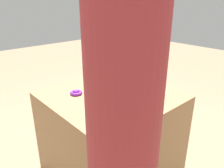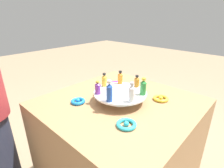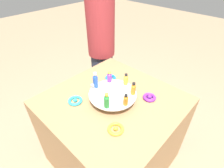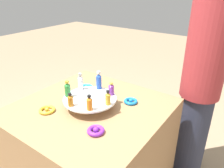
{
  "view_description": "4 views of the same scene",
  "coord_description": "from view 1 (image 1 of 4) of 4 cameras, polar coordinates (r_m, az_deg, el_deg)",
  "views": [
    {
      "loc": [
        -1.08,
        -1.22,
        1.53
      ],
      "look_at": [
        -0.09,
        -0.12,
        0.94
      ],
      "focal_mm": 35.0,
      "sensor_mm": 36.0,
      "label": 1
    },
    {
      "loc": [
        0.68,
        -0.82,
        1.36
      ],
      "look_at": [
        -0.03,
        -0.04,
        0.92
      ],
      "focal_mm": 28.0,
      "sensor_mm": 36.0,
      "label": 2
    },
    {
      "loc": [
        0.73,
        0.69,
        1.7
      ],
      "look_at": [
        -0.02,
        -0.03,
        0.92
      ],
      "focal_mm": 28.0,
      "sensor_mm": 36.0,
      "label": 3
    },
    {
      "loc": [
        -0.87,
        0.96,
        1.57
      ],
      "look_at": [
        -0.1,
        -0.12,
        0.94
      ],
      "focal_mm": 35.0,
      "sensor_mm": 36.0,
      "label": 4
    }
  ],
  "objects": [
    {
      "name": "ribbon_bow_gold",
      "position": [
        2.06,
        -0.09,
        0.81
      ],
      "size": [
        0.11,
        0.11,
        0.03
      ],
      "color": "gold",
      "rests_on": "party_table"
    },
    {
      "name": "person_figure",
      "position": [
        0.99,
        2.81,
        -17.64
      ],
      "size": [
        0.31,
        0.31,
        1.8
      ],
      "rotation": [
        0.0,
        0.0,
        0.9
      ],
      "color": "#282D42",
      "rests_on": "ground_plane"
    },
    {
      "name": "ribbon_bow_teal",
      "position": [
        1.81,
        8.82,
        -2.48
      ],
      "size": [
        0.11,
        0.11,
        0.03
      ],
      "color": "#2DB7CC",
      "rests_on": "party_table"
    },
    {
      "name": "bottle_purple",
      "position": [
        1.61,
        0.15,
        -1.3
      ],
      "size": [
        0.04,
        0.04,
        0.09
      ],
      "color": "#702D93",
      "rests_on": "display_stand"
    },
    {
      "name": "display_stand",
      "position": [
        1.77,
        -0.3,
        -1.21
      ],
      "size": [
        0.36,
        0.36,
        0.07
      ],
      "color": "white",
      "rests_on": "party_table"
    },
    {
      "name": "bottle_green",
      "position": [
        1.88,
        1.33,
        2.47
      ],
      "size": [
        0.04,
        0.04,
        0.12
      ],
      "color": "#288438",
      "rests_on": "display_stand"
    },
    {
      "name": "bottle_amber",
      "position": [
        1.88,
        -2.65,
        1.97
      ],
      "size": [
        0.03,
        0.03,
        0.09
      ],
      "color": "#AD6B19",
      "rests_on": "display_stand"
    },
    {
      "name": "bottle_clear",
      "position": [
        1.79,
        4.28,
        1.59
      ],
      "size": [
        0.04,
        0.04,
        0.12
      ],
      "color": "silver",
      "rests_on": "display_stand"
    },
    {
      "name": "bottle_blue",
      "position": [
        1.67,
        3.99,
        0.22
      ],
      "size": [
        0.04,
        0.04,
        0.13
      ],
      "color": "#234CAD",
      "rests_on": "display_stand"
    },
    {
      "name": "bottle_gold",
      "position": [
        1.66,
        -4.09,
        -0.57
      ],
      "size": [
        0.03,
        0.03,
        0.1
      ],
      "color": "gold",
      "rests_on": "display_stand"
    },
    {
      "name": "ribbon_bow_blue",
      "position": [
        1.53,
        -0.58,
        -6.77
      ],
      "size": [
        0.1,
        0.1,
        0.03
      ],
      "color": "blue",
      "rests_on": "party_table"
    },
    {
      "name": "ribbon_bow_purple",
      "position": [
        1.82,
        -9.35,
        -2.25
      ],
      "size": [
        0.1,
        0.1,
        0.04
      ],
      "color": "purple",
      "rests_on": "party_table"
    },
    {
      "name": "bottle_orange",
      "position": [
        1.78,
        -5.12,
        0.96
      ],
      "size": [
        0.04,
        0.04,
        0.1
      ],
      "color": "orange",
      "rests_on": "display_stand"
    },
    {
      "name": "party_table",
      "position": [
        1.99,
        -0.28,
        -13.18
      ],
      "size": [
        0.97,
        0.97,
        0.79
      ],
      "color": "#9E754C",
      "rests_on": "ground_plane"
    }
  ]
}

